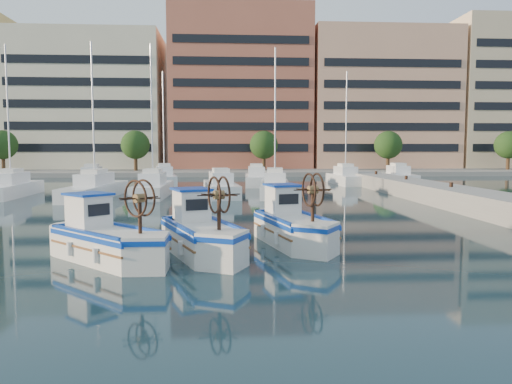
% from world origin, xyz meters
% --- Properties ---
extents(ground, '(300.00, 300.00, 0.00)m').
position_xyz_m(ground, '(0.00, 0.00, 0.00)').
color(ground, '#18303E').
rests_on(ground, ground).
extents(quay, '(3.00, 60.00, 1.20)m').
position_xyz_m(quay, '(13.00, 8.00, 0.60)').
color(quay, gray).
rests_on(quay, ground).
extents(waterfront, '(180.00, 40.00, 25.60)m').
position_xyz_m(waterfront, '(9.23, 65.04, 11.10)').
color(waterfront, gray).
rests_on(waterfront, ground).
extents(yacht_marina, '(37.37, 23.23, 11.50)m').
position_xyz_m(yacht_marina, '(-3.39, 27.43, 0.53)').
color(yacht_marina, white).
rests_on(yacht_marina, ground).
extents(fishing_boat_a, '(4.26, 4.27, 2.77)m').
position_xyz_m(fishing_boat_a, '(-5.56, -0.84, 0.76)').
color(fishing_boat_a, white).
rests_on(fishing_boat_a, ground).
extents(fishing_boat_b, '(3.23, 4.70, 2.84)m').
position_xyz_m(fishing_boat_b, '(-2.51, -0.01, 0.78)').
color(fishing_boat_b, white).
rests_on(fishing_boat_b, ground).
extents(fishing_boat_c, '(2.82, 4.72, 2.86)m').
position_xyz_m(fishing_boat_c, '(0.93, 1.61, 0.79)').
color(fishing_boat_c, white).
rests_on(fishing_boat_c, ground).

